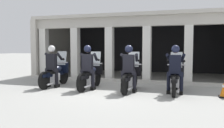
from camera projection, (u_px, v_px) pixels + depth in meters
ground_plane at (128, 80)px, 11.16m from camera, size 80.00×80.00×0.00m
station_building at (139, 39)px, 13.15m from camera, size 9.78×4.99×3.03m
kerb_strip at (125, 81)px, 10.48m from camera, size 9.28×0.24×0.12m
motorcycle_far_left at (56, 73)px, 9.39m from camera, size 0.62×2.04×1.35m
police_officer_far_left at (52, 63)px, 9.09m from camera, size 0.63×0.61×1.58m
motorcycle_center_left at (91, 75)px, 8.85m from camera, size 0.62×2.04×1.35m
police_officer_center_left at (88, 63)px, 8.55m from camera, size 0.63×0.61×1.58m
motorcycle_center_right at (131, 76)px, 8.39m from camera, size 0.62×2.04×1.35m
police_officer_center_right at (129, 64)px, 8.09m from camera, size 0.63×0.61×1.58m
motorcycle_far_right at (176, 78)px, 8.06m from camera, size 0.62×2.04×1.35m
police_officer_far_right at (175, 65)px, 7.76m from camera, size 0.63×0.61×1.58m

